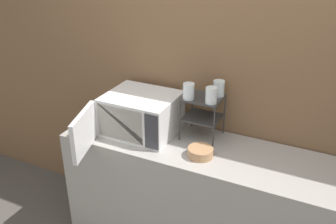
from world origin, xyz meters
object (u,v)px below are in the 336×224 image
Objects in this scene: glass_front_left at (189,91)px; glass_front_right at (211,95)px; dish_rack at (203,109)px; glass_back_right at (219,88)px; bowl at (200,152)px; microwave at (139,114)px.

glass_front_left is 1.00× the size of glass_front_right.
glass_front_left and glass_front_right have the same top height.
glass_front_left is at bearing -141.09° from dish_rack.
bowl is (0.00, -0.32, -0.34)m from glass_back_right.
glass_front_left reaches higher than bowl.
glass_front_left is at bearing -179.90° from glass_front_right.
glass_front_left reaches higher than dish_rack.
dish_rack is 1.83× the size of bowl.
microwave is 0.57m from glass_front_right.
glass_front_right is (0.08, -0.07, 0.14)m from dish_rack.
microwave reaches higher than bowl.
glass_back_right reaches higher than microwave.
glass_front_left is 1.00× the size of glass_back_right.
glass_front_right is at bearing 92.69° from bowl.
glass_front_right is (0.52, 0.07, 0.22)m from microwave.
glass_front_left is at bearing -140.48° from glass_back_right.
dish_rack is 2.81× the size of glass_front_left.
dish_rack reaches higher than bowl.
dish_rack is 0.18m from glass_back_right.
microwave is at bearing 168.03° from bowl.
glass_front_left is (0.35, 0.07, 0.22)m from microwave.
glass_front_left is 0.16m from glass_front_right.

